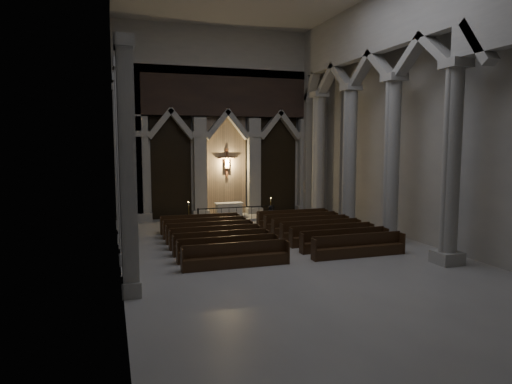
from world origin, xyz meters
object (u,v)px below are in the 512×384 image
(candle_stand_left, at_px, (189,219))
(candle_stand_right, at_px, (271,213))
(altar, at_px, (229,210))
(pews, at_px, (270,236))
(altar_rail, at_px, (237,212))
(worshipper, at_px, (271,216))

(candle_stand_left, distance_m, candle_stand_right, 5.38)
(altar, bearing_deg, candle_stand_right, -16.74)
(candle_stand_right, bearing_deg, pews, -109.87)
(altar_rail, height_order, candle_stand_left, candle_stand_left)
(candle_stand_left, height_order, pews, candle_stand_left)
(altar, bearing_deg, pews, -88.68)
(candle_stand_left, xyz_separation_m, worshipper, (4.41, -1.93, 0.24))
(candle_stand_left, bearing_deg, pews, -63.05)
(candle_stand_left, bearing_deg, altar, 27.66)
(candle_stand_left, bearing_deg, worshipper, -23.66)
(altar_rail, bearing_deg, worshipper, -56.33)
(altar, height_order, pews, altar)
(candle_stand_right, distance_m, worshipper, 2.81)
(altar, relative_size, pews, 0.18)
(altar, relative_size, altar_rail, 0.36)
(pews, relative_size, worshipper, 7.77)
(candle_stand_left, bearing_deg, candle_stand_right, 7.53)
(worshipper, bearing_deg, candle_stand_left, 166.65)
(altar_rail, bearing_deg, pews, -90.00)
(candle_stand_right, relative_size, worshipper, 1.08)
(altar, relative_size, worshipper, 1.40)
(altar_rail, height_order, pews, pews)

